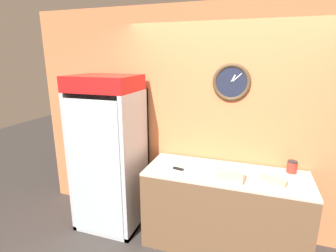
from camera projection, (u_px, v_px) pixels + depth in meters
The scene contains 9 objects.
wall_back at pixel (232, 124), 3.06m from camera, with size 5.20×0.10×2.70m.
prep_counter at pixel (223, 210), 2.94m from camera, with size 1.74×0.66×0.91m.
beverage_cooler at pixel (111, 145), 3.26m from camera, with size 0.77×0.69×1.92m.
sandwich_stack_bottom at pixel (229, 180), 2.60m from camera, with size 0.26×0.11×0.06m.
sandwich_stack_middle at pixel (230, 174), 2.59m from camera, with size 0.26×0.11×0.06m.
sandwich_stack_top at pixel (230, 169), 2.57m from camera, with size 0.26×0.10×0.06m.
sandwich_flat_left at pixel (273, 180), 2.58m from camera, with size 0.27×0.18×0.06m.
chefs_knife at pixel (184, 170), 2.87m from camera, with size 0.36×0.10×0.02m.
condiment_jar at pixel (292, 167), 2.82m from camera, with size 0.11×0.11×0.13m.
Camera 1 is at (0.25, -1.78, 2.13)m, focal length 28.00 mm.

